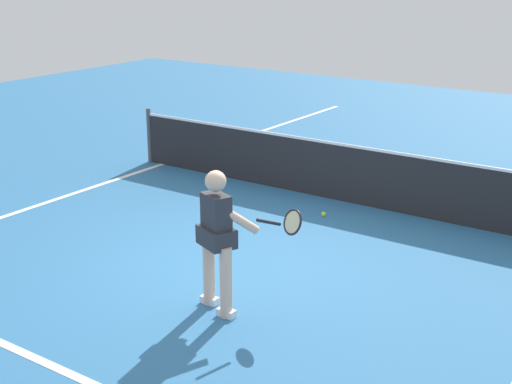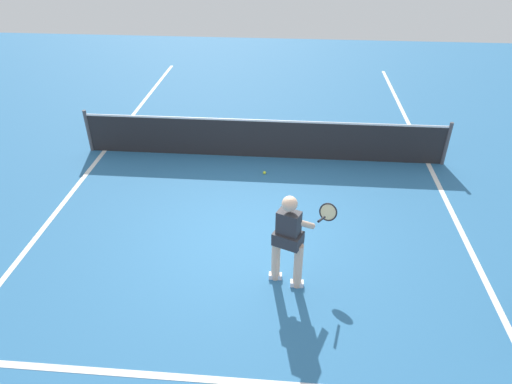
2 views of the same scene
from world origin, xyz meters
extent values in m
plane|color=teal|center=(0.00, 0.00, 0.00)|extent=(27.46, 27.46, 0.00)
cube|color=white|center=(0.00, -2.75, 0.00)|extent=(7.39, 0.10, 0.01)
cube|color=white|center=(-3.70, 0.00, 0.00)|extent=(0.10, 19.12, 0.01)
cylinder|color=#4C4C51|center=(-4.00, 3.01, 0.50)|extent=(0.08, 0.08, 0.99)
cube|color=#232326|center=(0.00, 3.01, 0.44)|extent=(7.91, 0.02, 0.87)
cube|color=white|center=(0.00, 3.01, 0.89)|extent=(7.91, 0.02, 0.04)
cylinder|color=beige|center=(0.48, -0.92, 0.39)|extent=(0.13, 0.13, 0.78)
cylinder|color=beige|center=(0.81, -1.05, 0.39)|extent=(0.13, 0.13, 0.78)
cube|color=white|center=(0.48, -0.92, 0.04)|extent=(0.20, 0.10, 0.08)
cube|color=white|center=(0.81, -1.05, 0.04)|extent=(0.20, 0.10, 0.08)
cube|color=#2D2D33|center=(0.65, -0.98, 1.04)|extent=(0.37, 0.31, 0.52)
cube|color=#2D2D33|center=(0.65, -0.98, 0.84)|extent=(0.48, 0.41, 0.20)
sphere|color=beige|center=(0.65, -0.98, 1.44)|extent=(0.22, 0.22, 0.22)
cylinder|color=beige|center=(0.57, -0.79, 1.06)|extent=(0.11, 0.48, 0.37)
cylinder|color=beige|center=(0.84, -0.90, 1.06)|extent=(0.41, 0.39, 0.37)
cylinder|color=black|center=(1.12, -0.72, 1.02)|extent=(0.15, 0.29, 0.14)
torus|color=black|center=(1.24, -0.45, 0.96)|extent=(0.31, 0.22, 0.28)
cylinder|color=beige|center=(1.24, -0.45, 0.96)|extent=(0.26, 0.17, 0.23)
sphere|color=#D1E533|center=(0.10, 2.24, 0.03)|extent=(0.07, 0.07, 0.07)
camera|label=1|loc=(5.02, -6.56, 3.60)|focal=51.47mm
camera|label=2|loc=(0.61, -6.10, 4.89)|focal=31.78mm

